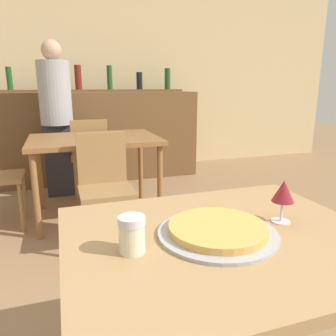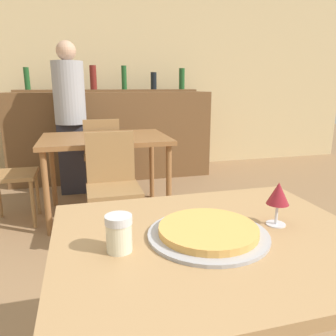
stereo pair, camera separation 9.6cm
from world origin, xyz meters
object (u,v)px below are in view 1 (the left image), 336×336
(chair_far_side_back, at_px, (90,152))
(person_standing, at_px, (57,115))
(wine_glass, at_px, (283,192))
(chair_far_side_front, at_px, (105,181))
(pizza_tray, at_px, (218,231))
(cheese_shaker, at_px, (132,234))

(chair_far_side_back, distance_m, person_standing, 0.54)
(wine_glass, bearing_deg, chair_far_side_front, 106.41)
(chair_far_side_front, xyz_separation_m, chair_far_side_back, (0.00, 1.19, 0.00))
(chair_far_side_back, relative_size, person_standing, 0.52)
(chair_far_side_front, relative_size, wine_glass, 5.50)
(person_standing, bearing_deg, wine_glass, -75.26)
(chair_far_side_back, xyz_separation_m, person_standing, (-0.31, 0.18, 0.40))
(chair_far_side_front, bearing_deg, chair_far_side_back, 90.00)
(chair_far_side_back, bearing_deg, pizza_tray, 93.64)
(pizza_tray, xyz_separation_m, person_standing, (-0.49, 2.91, 0.16))
(person_standing, xyz_separation_m, wine_glass, (0.76, -2.88, -0.06))
(wine_glass, bearing_deg, cheese_shaker, -175.26)
(chair_far_side_front, relative_size, person_standing, 0.52)
(chair_far_side_front, relative_size, pizza_tray, 2.16)
(cheese_shaker, bearing_deg, chair_far_side_back, 87.44)
(cheese_shaker, xyz_separation_m, person_standing, (-0.19, 2.93, 0.12))
(cheese_shaker, bearing_deg, chair_far_side_front, 85.50)
(chair_far_side_front, distance_m, cheese_shaker, 1.59)
(chair_far_side_front, bearing_deg, wine_glass, -73.59)
(chair_far_side_front, distance_m, chair_far_side_back, 1.19)
(pizza_tray, distance_m, cheese_shaker, 0.30)
(chair_far_side_front, xyz_separation_m, wine_glass, (0.45, -1.51, 0.34))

